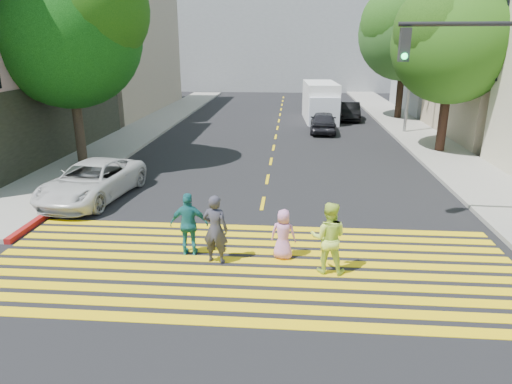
# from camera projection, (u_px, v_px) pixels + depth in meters

# --- Properties ---
(ground) EXTENTS (120.00, 120.00, 0.00)m
(ground) POSITION_uv_depth(u_px,v_px,m) (246.00, 292.00, 10.32)
(ground) COLOR black
(sidewalk_left) EXTENTS (3.00, 40.00, 0.15)m
(sidewalk_left) POSITION_uv_depth(u_px,v_px,m) (156.00, 123.00, 31.78)
(sidewalk_left) COLOR gray
(sidewalk_left) RESTS_ON ground
(sidewalk_right) EXTENTS (3.00, 60.00, 0.15)m
(sidewalk_right) POSITION_uv_depth(u_px,v_px,m) (436.00, 149.00, 23.87)
(sidewalk_right) COLOR gray
(sidewalk_right) RESTS_ON ground
(curb_red) EXTENTS (0.20, 8.00, 0.16)m
(curb_red) POSITION_uv_depth(u_px,v_px,m) (73.00, 196.00, 16.50)
(curb_red) COLOR maroon
(curb_red) RESTS_ON ground
(crosswalk) EXTENTS (13.40, 5.30, 0.01)m
(crosswalk) POSITION_uv_depth(u_px,v_px,m) (251.00, 265.00, 11.53)
(crosswalk) COLOR yellow
(crosswalk) RESTS_ON ground
(lane_line) EXTENTS (0.12, 34.40, 0.01)m
(lane_line) POSITION_uv_depth(u_px,v_px,m) (278.00, 124.00, 31.64)
(lane_line) COLOR yellow
(lane_line) RESTS_ON ground
(building_left_tan) EXTENTS (12.00, 16.00, 10.00)m
(building_left_tan) POSITION_uv_depth(u_px,v_px,m) (82.00, 48.00, 36.50)
(building_left_tan) COLOR tan
(building_left_tan) RESTS_ON ground
(building_right_grey) EXTENTS (10.00, 10.00, 10.00)m
(building_right_grey) POSITION_uv_depth(u_px,v_px,m) (472.00, 48.00, 36.07)
(building_right_grey) COLOR gray
(building_right_grey) RESTS_ON ground
(backdrop_block) EXTENTS (30.00, 8.00, 12.00)m
(backdrop_block) POSITION_uv_depth(u_px,v_px,m) (286.00, 37.00, 53.94)
(backdrop_block) COLOR gray
(backdrop_block) RESTS_ON ground
(tree_left) EXTENTS (8.36, 8.10, 8.99)m
(tree_left) POSITION_uv_depth(u_px,v_px,m) (69.00, 25.00, 19.12)
(tree_left) COLOR black
(tree_left) RESTS_ON ground
(tree_right_near) EXTENTS (7.27, 7.14, 8.41)m
(tree_right_near) POSITION_uv_depth(u_px,v_px,m) (455.00, 36.00, 21.63)
(tree_right_near) COLOR black
(tree_right_near) RESTS_ON ground
(tree_right_far) EXTENTS (8.58, 8.58, 9.45)m
(tree_right_far) POSITION_uv_depth(u_px,v_px,m) (407.00, 28.00, 31.70)
(tree_right_far) COLOR black
(tree_right_far) RESTS_ON ground
(pedestrian_man) EXTENTS (0.73, 0.56, 1.81)m
(pedestrian_man) POSITION_uv_depth(u_px,v_px,m) (215.00, 229.00, 11.46)
(pedestrian_man) COLOR #33323F
(pedestrian_man) RESTS_ON ground
(pedestrian_woman) EXTENTS (0.95, 0.79, 1.80)m
(pedestrian_woman) POSITION_uv_depth(u_px,v_px,m) (328.00, 238.00, 10.96)
(pedestrian_woman) COLOR #CFEF51
(pedestrian_woman) RESTS_ON ground
(pedestrian_child) EXTENTS (0.71, 0.52, 1.34)m
(pedestrian_child) POSITION_uv_depth(u_px,v_px,m) (283.00, 234.00, 11.75)
(pedestrian_child) COLOR #D282BC
(pedestrian_child) RESTS_ON ground
(pedestrian_extra) EXTENTS (1.02, 0.46, 1.70)m
(pedestrian_extra) POSITION_uv_depth(u_px,v_px,m) (189.00, 224.00, 11.91)
(pedestrian_extra) COLOR #207179
(pedestrian_extra) RESTS_ON ground
(white_sedan) EXTENTS (2.84, 5.07, 1.34)m
(white_sedan) POSITION_uv_depth(u_px,v_px,m) (92.00, 181.00, 16.27)
(white_sedan) COLOR silver
(white_sedan) RESTS_ON ground
(dark_car_near) EXTENTS (1.77, 4.03, 1.35)m
(dark_car_near) POSITION_uv_depth(u_px,v_px,m) (323.00, 122.00, 28.53)
(dark_car_near) COLOR black
(dark_car_near) RESTS_ON ground
(silver_car) EXTENTS (1.85, 4.41, 1.27)m
(silver_car) POSITION_uv_depth(u_px,v_px,m) (323.00, 102.00, 38.25)
(silver_car) COLOR gray
(silver_car) RESTS_ON ground
(dark_car_parked) EXTENTS (1.61, 3.93, 1.27)m
(dark_car_parked) POSITION_uv_depth(u_px,v_px,m) (350.00, 111.00, 33.18)
(dark_car_parked) COLOR black
(dark_car_parked) RESTS_ON ground
(white_van) EXTENTS (2.44, 5.81, 2.69)m
(white_van) POSITION_uv_depth(u_px,v_px,m) (320.00, 103.00, 32.75)
(white_van) COLOR white
(white_van) RESTS_ON ground
(traffic_signal) EXTENTS (4.27, 0.39, 6.25)m
(traffic_signal) POSITION_uv_depth(u_px,v_px,m) (506.00, 94.00, 12.33)
(traffic_signal) COLOR black
(traffic_signal) RESTS_ON ground
(street_lamp) EXTENTS (2.26, 0.49, 9.97)m
(street_lamp) POSITION_uv_depth(u_px,v_px,m) (410.00, 37.00, 26.52)
(street_lamp) COLOR gray
(street_lamp) RESTS_ON ground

